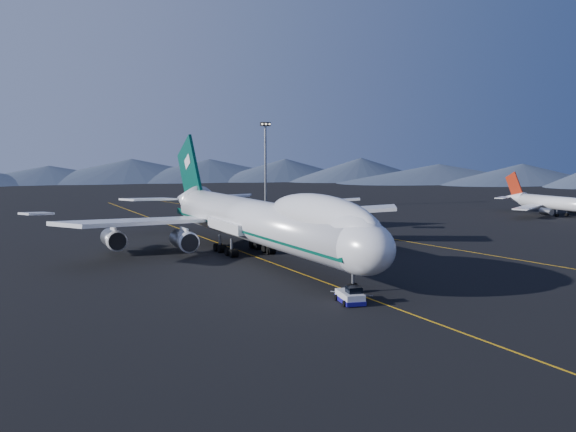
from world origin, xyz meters
name	(u,v)px	position (x,y,z in m)	size (l,w,h in m)	color
ground	(258,258)	(0.00, 0.00, 0.00)	(500.00, 500.00, 0.00)	black
taxiway_line_main	(258,258)	(0.00, 0.00, 0.01)	(0.25, 220.00, 0.01)	orange
taxiway_line_side	(381,237)	(30.00, 10.00, 0.01)	(0.25, 200.00, 0.01)	orange
boeing_747	(258,220)	(0.00, 0.03, 5.81)	(59.62, 72.43, 19.37)	silver
pushback_tug	(350,297)	(-3.00, -30.57, 0.60)	(3.26, 4.75, 1.90)	silver
second_jet	(563,204)	(90.35, 19.02, 3.17)	(32.56, 36.78, 10.47)	silver
service_van	(357,229)	(30.00, 18.16, 0.66)	(2.18, 4.73, 1.31)	silver
floodlight_mast	(265,165)	(35.47, 72.68, 12.02)	(2.93, 2.20, 23.73)	black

